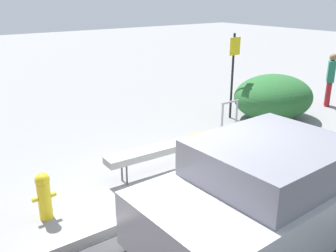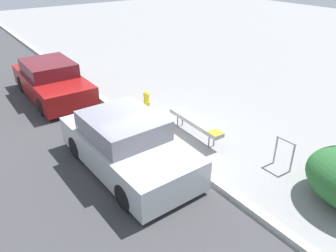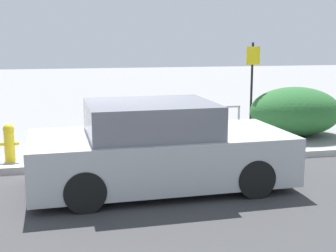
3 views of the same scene
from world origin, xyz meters
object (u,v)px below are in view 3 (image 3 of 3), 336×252
Objects in this scene: bike_rack at (229,119)px; sign_post at (252,78)px; fire_hydrant at (9,141)px; parked_car_near at (158,149)px; bench at (125,131)px.

sign_post reaches higher than bike_rack.
sign_post is at bearing 17.75° from fire_hydrant.
parked_car_near is (2.56, -2.21, 0.24)m from fire_hydrant.
fire_hydrant is at bearing -162.25° from sign_post.
bench is 3.97m from sign_post.
fire_hydrant is 3.39m from parked_car_near.
bench is at bearing 93.86° from parked_car_near.
bike_rack is at bearing -136.88° from sign_post.
parked_car_near reaches higher than fire_hydrant.
parked_car_near is (0.24, -2.46, 0.18)m from bench.
bike_rack is 1.53m from sign_post.
bike_rack is 5.02m from fire_hydrant.
bench is at bearing 6.17° from fire_hydrant.
sign_post is 3.01× the size of fire_hydrant.
fire_hydrant is at bearing -168.35° from bike_rack.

